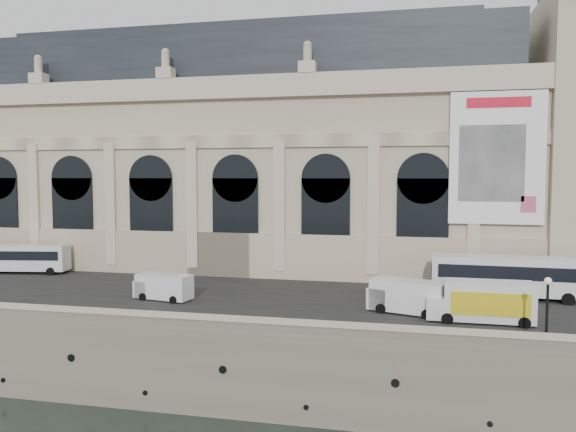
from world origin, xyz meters
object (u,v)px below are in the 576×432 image
object	(u,v)px
box_truck	(482,302)
lamp_right	(547,313)
van_b	(161,287)
bus_left	(19,258)
van_c	(403,296)
bus_right	(506,275)

from	to	relation	value
box_truck	lamp_right	size ratio (longest dim) A/B	1.69
van_b	lamp_right	xyz separation A→B (m)	(30.87, -7.83, 1.14)
bus_left	van_b	xyz separation A→B (m)	(21.95, -9.21, -0.65)
van_b	bus_left	bearing A→B (deg)	157.25
bus_left	lamp_right	size ratio (longest dim) A/B	2.44
van_b	van_c	xyz separation A→B (m)	(21.59, -0.29, 0.20)
box_truck	bus_left	bearing A→B (deg)	167.31
bus_left	van_b	distance (m)	23.81
bus_right	lamp_right	distance (m)	14.94
box_truck	lamp_right	bearing A→B (deg)	-60.48
van_b	lamp_right	bearing A→B (deg)	-14.23
van_c	van_b	bearing A→B (deg)	179.23
bus_left	lamp_right	xyz separation A→B (m)	(52.82, -17.03, 0.48)
bus_left	box_truck	distance (m)	50.72
bus_left	van_b	world-z (taller)	bus_left
bus_left	box_truck	size ratio (longest dim) A/B	1.45
bus_left	van_c	world-z (taller)	bus_left
bus_left	box_truck	bearing A→B (deg)	-12.69
bus_right	van_c	world-z (taller)	bus_right
lamp_right	van_b	bearing A→B (deg)	165.77
bus_right	lamp_right	xyz separation A→B (m)	(0.20, -14.94, 0.15)
bus_right	lamp_right	bearing A→B (deg)	-89.24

